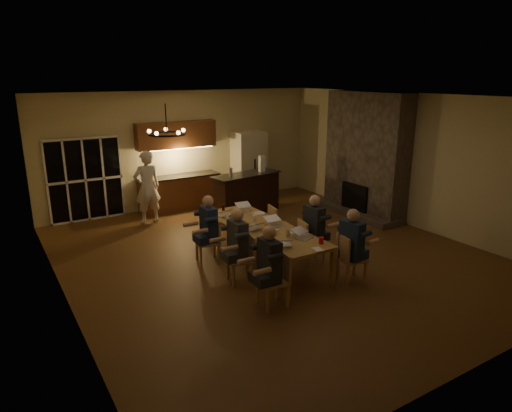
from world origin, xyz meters
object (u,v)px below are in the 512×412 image
Objects in this scene: chair_left_far at (207,241)px; plate_far at (259,213)px; redcup_near at (321,240)px; refrigerator at (249,166)px; chair_left_near at (273,281)px; laptop_f at (245,206)px; chandelier at (167,134)px; mug_mid at (254,218)px; bar_blender at (262,164)px; person_right_mid at (314,229)px; plate_near at (294,232)px; chair_right_near at (352,258)px; can_silver at (288,234)px; laptop_b at (304,232)px; person_left_near at (269,267)px; person_right_near at (351,246)px; chair_right_far at (281,225)px; laptop_e at (224,210)px; laptop_a at (282,239)px; redcup_mid at (238,223)px; mug_back at (227,217)px; person_left_mid at (238,246)px; person_left_far at (209,230)px; laptop_d at (275,220)px; can_cola at (223,208)px; dining_table at (263,245)px; bar_island at (246,194)px; plate_left at (280,244)px; chair_left_mid at (240,259)px; chair_right_mid at (312,242)px; laptop_c at (252,224)px; bar_bottle at (231,172)px; standing_person at (147,187)px.

chair_left_far reaches higher than plate_far.
refrigerator is at bearing 71.51° from redcup_near.
laptop_f reaches higher than chair_left_near.
refrigerator is at bearing 48.33° from chandelier.
bar_blender reaches higher than mug_mid.
person_right_mid is 13.80× the size of mug_mid.
chair_right_near is at bearing -58.10° from plate_near.
can_silver is at bearing 139.69° from chair_left_near.
laptop_b is 1.29× the size of plate_far.
person_right_mid is at bearing 123.14° from person_left_near.
plate_near is (-0.53, 0.99, 0.07)m from person_right_near.
laptop_e reaches higher than chair_right_far.
redcup_mid is at bearing -56.87° from laptop_a.
chair_right_near is 3.74× the size of plate_near.
person_left_near is at bearing -102.36° from mug_back.
person_left_mid is at bearing -117.25° from laptop_f.
laptop_f is at bearing 148.02° from person_left_mid.
laptop_f is at bearing -124.18° from bar_blender.
person_left_far reaches higher than chair_right_far.
person_left_near is 4.31× the size of laptop_d.
person_left_near is 3.07m from can_cola.
laptop_a is (-0.24, -1.00, 0.49)m from dining_table.
refrigerator reaches higher than chair_left_near.
plate_near is (0.61, -1.65, -0.10)m from laptop_e.
redcup_near is (1.20, 0.26, 0.37)m from chair_left_near.
laptop_f is (0.48, 2.11, 0.00)m from laptop_a.
bar_island is 4.18m from laptop_b.
bar_island is at bearing 67.31° from plate_left.
can_silver is (0.91, -0.18, 0.37)m from chair_left_mid.
chair_left_mid is 4.64m from bar_blender.
chair_left_near is 2.78× the size of laptop_b.
plate_left is at bearing 125.16° from chair_right_mid.
chair_left_near is 1.11m from person_left_mid.
chair_right_mid is 2.02m from person_left_near.
chair_left_far is at bearing 173.71° from mug_mid.
refrigerator is at bearing 64.41° from laptop_d.
person_left_near is 2.60m from chandelier.
chandelier is at bearing 103.30° from chair_right_mid.
dining_table is at bearing 136.48° from chair_right_far.
laptop_c is 1.45m from redcup_near.
person_right_mid is at bearing 16.42° from can_silver.
bar_bottle is (1.16, 3.90, 0.44)m from plate_left.
bar_island is at bearing 3.52° from chair_right_mid.
person_right_mid is at bearing 104.04° from chair_left_mid.
bar_bottle reaches higher than mug_back.
can_cola is (-0.52, 2.71, 0.00)m from redcup_near.
laptop_a is 1.34× the size of plate_near.
laptop_f is at bearing 19.02° from person_right_mid.
person_right_near is 5.58m from standing_person.
chair_left_mid is 2.78× the size of laptop_b.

